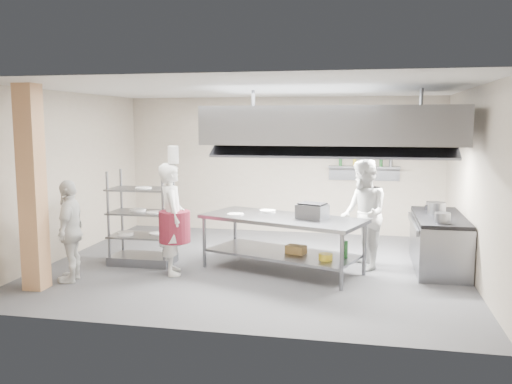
% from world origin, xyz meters
% --- Properties ---
extents(floor, '(7.00, 7.00, 0.00)m').
position_xyz_m(floor, '(0.00, 0.00, 0.00)').
color(floor, '#38383B').
rests_on(floor, ground).
extents(ceiling, '(7.00, 7.00, 0.00)m').
position_xyz_m(ceiling, '(0.00, 0.00, 3.00)').
color(ceiling, silver).
rests_on(ceiling, wall_back).
extents(wall_back, '(7.00, 0.00, 7.00)m').
position_xyz_m(wall_back, '(0.00, 3.00, 1.50)').
color(wall_back, tan).
rests_on(wall_back, ground).
extents(wall_left, '(0.00, 6.00, 6.00)m').
position_xyz_m(wall_left, '(-3.50, 0.00, 1.50)').
color(wall_left, tan).
rests_on(wall_left, ground).
extents(wall_right, '(0.00, 6.00, 6.00)m').
position_xyz_m(wall_right, '(3.50, 0.00, 1.50)').
color(wall_right, tan).
rests_on(wall_right, ground).
extents(column, '(0.30, 0.30, 3.00)m').
position_xyz_m(column, '(-2.90, -1.90, 1.50)').
color(column, tan).
rests_on(column, floor).
extents(exhaust_hood, '(4.00, 2.50, 0.60)m').
position_xyz_m(exhaust_hood, '(1.30, 0.40, 2.40)').
color(exhaust_hood, gray).
rests_on(exhaust_hood, ceiling).
extents(hood_strip_a, '(1.60, 0.12, 0.04)m').
position_xyz_m(hood_strip_a, '(0.40, 0.40, 2.08)').
color(hood_strip_a, white).
rests_on(hood_strip_a, exhaust_hood).
extents(hood_strip_b, '(1.60, 0.12, 0.04)m').
position_xyz_m(hood_strip_b, '(2.20, 0.40, 2.08)').
color(hood_strip_b, white).
rests_on(hood_strip_b, exhaust_hood).
extents(wall_shelf, '(1.50, 0.28, 0.04)m').
position_xyz_m(wall_shelf, '(1.80, 2.84, 1.50)').
color(wall_shelf, gray).
rests_on(wall_shelf, wall_back).
extents(island, '(2.87, 1.93, 0.91)m').
position_xyz_m(island, '(0.52, -0.22, 0.46)').
color(island, slate).
rests_on(island, floor).
extents(island_worktop, '(2.87, 1.93, 0.06)m').
position_xyz_m(island_worktop, '(0.52, -0.22, 0.88)').
color(island_worktop, gray).
rests_on(island_worktop, island).
extents(island_undershelf, '(2.63, 1.76, 0.04)m').
position_xyz_m(island_undershelf, '(0.52, -0.22, 0.30)').
color(island_undershelf, slate).
rests_on(island_undershelf, island).
extents(pass_rack, '(1.09, 0.64, 1.63)m').
position_xyz_m(pass_rack, '(-1.94, -0.24, 0.81)').
color(pass_rack, slate).
rests_on(pass_rack, floor).
extents(cooking_range, '(0.80, 2.00, 0.84)m').
position_xyz_m(cooking_range, '(3.08, 0.50, 0.42)').
color(cooking_range, slate).
rests_on(cooking_range, floor).
extents(range_top, '(0.78, 1.96, 0.06)m').
position_xyz_m(range_top, '(3.08, 0.50, 0.87)').
color(range_top, black).
rests_on(range_top, cooking_range).
extents(chef_head, '(0.67, 0.78, 1.81)m').
position_xyz_m(chef_head, '(-1.20, -0.74, 0.90)').
color(chef_head, silver).
rests_on(chef_head, floor).
extents(chef_line, '(0.93, 1.06, 1.85)m').
position_xyz_m(chef_line, '(1.82, 0.21, 0.92)').
color(chef_line, white).
rests_on(chef_line, floor).
extents(chef_plating, '(0.59, 0.99, 1.58)m').
position_xyz_m(chef_plating, '(-2.60, -1.43, 0.79)').
color(chef_plating, silver).
rests_on(chef_plating, floor).
extents(griddle, '(0.55, 0.49, 0.22)m').
position_xyz_m(griddle, '(1.01, -0.24, 1.02)').
color(griddle, gray).
rests_on(griddle, island_worktop).
extents(wicker_basket, '(0.36, 0.30, 0.13)m').
position_xyz_m(wicker_basket, '(0.76, -0.28, 0.39)').
color(wicker_basket, olive).
rests_on(wicker_basket, island_undershelf).
extents(stockpot, '(0.30, 0.30, 0.21)m').
position_xyz_m(stockpot, '(3.04, 0.61, 1.00)').
color(stockpot, slate).
rests_on(stockpot, range_top).
extents(plate_stack, '(0.28, 0.28, 0.05)m').
position_xyz_m(plate_stack, '(-1.94, -0.24, 0.52)').
color(plate_stack, white).
rests_on(plate_stack, pass_rack).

